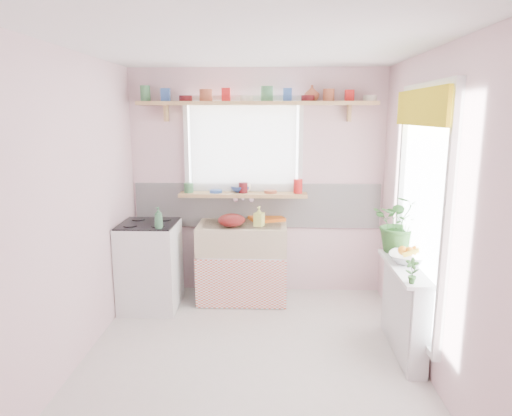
{
  "coord_description": "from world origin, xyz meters",
  "views": [
    {
      "loc": [
        0.18,
        -3.44,
        2.01
      ],
      "look_at": [
        0.03,
        0.55,
        1.18
      ],
      "focal_mm": 32.0,
      "sensor_mm": 36.0,
      "label": 1
    }
  ],
  "objects": [
    {
      "name": "herb_pot",
      "position": [
        1.21,
        -0.2,
        0.87
      ],
      "size": [
        0.12,
        0.1,
        0.2
      ],
      "primitive_type": "imported",
      "rotation": [
        0.0,
        0.0,
        -0.34
      ],
      "color": "#346B2A",
      "rests_on": "radiator_ledge"
    },
    {
      "name": "sill_crockery",
      "position": [
        -0.15,
        1.48,
        1.22
      ],
      "size": [
        1.35,
        0.11,
        0.12
      ],
      "color": "#3F7F4C",
      "rests_on": "windowsill"
    },
    {
      "name": "pine_shelf",
      "position": [
        0.0,
        1.47,
        2.12
      ],
      "size": [
        2.52,
        0.24,
        0.04
      ],
      "primitive_type": "cube",
      "color": "tan",
      "rests_on": "room"
    },
    {
      "name": "cooker",
      "position": [
        -1.1,
        1.05,
        0.46
      ],
      "size": [
        0.58,
        0.58,
        0.93
      ],
      "color": "white",
      "rests_on": "ground"
    },
    {
      "name": "fruit_bowl",
      "position": [
        1.33,
        0.28,
        0.82
      ],
      "size": [
        0.43,
        0.43,
        0.08
      ],
      "primitive_type": "imported",
      "rotation": [
        0.0,
        0.0,
        -0.38
      ],
      "color": "silver",
      "rests_on": "radiator_ledge"
    },
    {
      "name": "colander",
      "position": [
        -0.26,
        1.21,
        0.92
      ],
      "size": [
        0.37,
        0.37,
        0.13
      ],
      "primitive_type": "ellipsoid",
      "rotation": [
        0.0,
        0.0,
        0.31
      ],
      "color": "#601110",
      "rests_on": "sink_unit"
    },
    {
      "name": "sill_cup",
      "position": [
        -0.13,
        1.54,
        1.21
      ],
      "size": [
        0.14,
        0.14,
        0.1
      ],
      "primitive_type": "imported",
      "rotation": [
        0.0,
        0.0,
        0.11
      ],
      "color": "#EEE7CE",
      "rests_on": "windowsill"
    },
    {
      "name": "room",
      "position": [
        0.66,
        0.86,
        1.37
      ],
      "size": [
        3.2,
        3.2,
        3.2
      ],
      "color": "silver",
      "rests_on": "ground"
    },
    {
      "name": "fruit",
      "position": [
        1.34,
        0.29,
        0.88
      ],
      "size": [
        0.2,
        0.14,
        0.1
      ],
      "color": "orange",
      "rests_on": "fruit_bowl"
    },
    {
      "name": "soap_bottle_sink",
      "position": [
        0.03,
        1.23,
        0.95
      ],
      "size": [
        0.12,
        0.12,
        0.21
      ],
      "primitive_type": "imported",
      "rotation": [
        0.0,
        0.0,
        -0.37
      ],
      "color": "#DEEE69",
      "rests_on": "sink_unit"
    },
    {
      "name": "sill_bowl",
      "position": [
        -0.18,
        1.54,
        1.19
      ],
      "size": [
        0.28,
        0.28,
        0.07
      ],
      "primitive_type": "imported",
      "rotation": [
        0.0,
        0.0,
        -0.36
      ],
      "color": "#2D4592",
      "rests_on": "windowsill"
    },
    {
      "name": "cooker_bottle",
      "position": [
        -0.93,
        0.83,
        1.02
      ],
      "size": [
        0.11,
        0.11,
        0.21
      ],
      "primitive_type": "imported",
      "rotation": [
        0.0,
        0.0,
        -0.41
      ],
      "color": "#3B764D",
      "rests_on": "cooker"
    },
    {
      "name": "shelf_vase",
      "position": [
        0.58,
        1.53,
        2.22
      ],
      "size": [
        0.2,
        0.2,
        0.17
      ],
      "primitive_type": "imported",
      "rotation": [
        0.0,
        0.0,
        -0.28
      ],
      "color": "#B15436",
      "rests_on": "pine_shelf"
    },
    {
      "name": "windowsill",
      "position": [
        -0.15,
        1.48,
        1.14
      ],
      "size": [
        1.4,
        0.22,
        0.04
      ],
      "primitive_type": "cube",
      "color": "tan",
      "rests_on": "room"
    },
    {
      "name": "sink_unit",
      "position": [
        -0.15,
        1.29,
        0.43
      ],
      "size": [
        0.95,
        0.65,
        1.11
      ],
      "color": "white",
      "rests_on": "ground"
    },
    {
      "name": "shelf_crockery",
      "position": [
        -0.04,
        1.47,
        2.19
      ],
      "size": [
        2.47,
        0.11,
        0.12
      ],
      "color": "#3F7F4C",
      "rests_on": "pine_shelf"
    },
    {
      "name": "radiator_ledge",
      "position": [
        1.3,
        0.2,
        0.4
      ],
      "size": [
        0.22,
        0.95,
        0.78
      ],
      "color": "white",
      "rests_on": "ground"
    },
    {
      "name": "dish_tray",
      "position": [
        0.11,
        1.5,
        0.87
      ],
      "size": [
        0.43,
        0.38,
        0.04
      ],
      "primitive_type": "cube",
      "rotation": [
        0.0,
        0.0,
        0.37
      ],
      "color": "orange",
      "rests_on": "sink_unit"
    },
    {
      "name": "jade_plant",
      "position": [
        1.33,
        0.6,
        1.04
      ],
      "size": [
        0.57,
        0.52,
        0.54
      ],
      "primitive_type": "imported",
      "rotation": [
        0.0,
        0.0,
        -0.24
      ],
      "color": "#2F6227",
      "rests_on": "radiator_ledge"
    }
  ]
}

